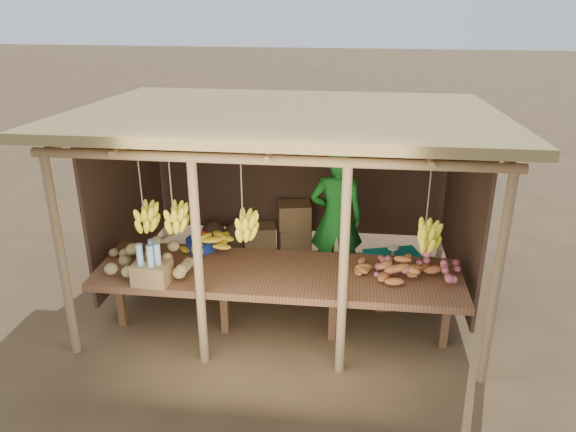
# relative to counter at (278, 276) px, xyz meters

# --- Properties ---
(ground) EXTENTS (60.00, 60.00, 0.00)m
(ground) POSITION_rel_counter_xyz_m (-0.00, 0.95, -0.74)
(ground) COLOR brown
(ground) RESTS_ON ground
(stall_structure) EXTENTS (4.70, 3.50, 2.43)m
(stall_structure) POSITION_rel_counter_xyz_m (0.02, 0.81, 1.16)
(stall_structure) COLOR #9D7A51
(stall_structure) RESTS_ON ground
(counter) EXTENTS (3.90, 1.05, 0.80)m
(counter) POSITION_rel_counter_xyz_m (0.00, 0.00, 0.00)
(counter) COLOR brown
(counter) RESTS_ON ground
(potato_heap) EXTENTS (1.19, 0.77, 0.37)m
(potato_heap) POSITION_rel_counter_xyz_m (-1.34, -0.08, 0.25)
(potato_heap) COLOR #A08653
(potato_heap) RESTS_ON counter
(sweet_potato_heap) EXTENTS (0.91, 0.60, 0.35)m
(sweet_potato_heap) POSITION_rel_counter_xyz_m (1.27, 0.01, 0.24)
(sweet_potato_heap) COLOR #C06931
(sweet_potato_heap) RESTS_ON counter
(onion_heap) EXTENTS (1.00, 0.78, 0.36)m
(onion_heap) POSITION_rel_counter_xyz_m (1.49, 0.11, 0.24)
(onion_heap) COLOR #CC636B
(onion_heap) RESTS_ON counter
(banana_pile) EXTENTS (0.68, 0.45, 0.35)m
(banana_pile) POSITION_rel_counter_xyz_m (-0.83, 0.33, 0.24)
(banana_pile) COLOR yellow
(banana_pile) RESTS_ON counter
(tomato_basin) EXTENTS (0.35, 0.35, 0.18)m
(tomato_basin) POSITION_rel_counter_xyz_m (-0.96, 0.45, 0.14)
(tomato_basin) COLOR navy
(tomato_basin) RESTS_ON counter
(bottle_box) EXTENTS (0.38, 0.31, 0.46)m
(bottle_box) POSITION_rel_counter_xyz_m (-1.24, -0.39, 0.24)
(bottle_box) COLOR olive
(bottle_box) RESTS_ON counter
(vendor) EXTENTS (0.71, 0.51, 1.84)m
(vendor) POSITION_rel_counter_xyz_m (0.58, 1.24, 0.18)
(vendor) COLOR #19701F
(vendor) RESTS_ON ground
(tarp_crate) EXTENTS (0.79, 0.73, 0.78)m
(tarp_crate) POSITION_rel_counter_xyz_m (1.31, 0.90, -0.42)
(tarp_crate) COLOR brown
(tarp_crate) RESTS_ON ground
(carton_stack) EXTENTS (1.03, 0.46, 0.73)m
(carton_stack) POSITION_rel_counter_xyz_m (-0.22, 2.15, -0.42)
(carton_stack) COLOR olive
(carton_stack) RESTS_ON ground
(burlap_sacks) EXTENTS (0.72, 0.38, 0.51)m
(burlap_sacks) POSITION_rel_counter_xyz_m (-1.08, 2.13, -0.52)
(burlap_sacks) COLOR #4B3223
(burlap_sacks) RESTS_ON ground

